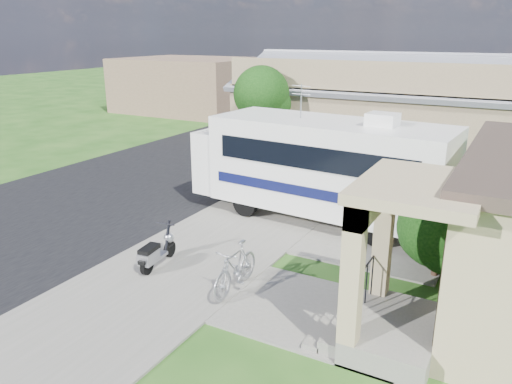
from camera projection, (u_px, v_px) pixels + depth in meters
The scene contains 18 objects.
ground at pixel (227, 267), 13.12m from camera, with size 120.00×120.00×0.00m, color #1B4512.
street_slab at pixel (205, 156), 24.90m from camera, with size 9.00×80.00×0.02m, color black.
sidewalk_slab at pixel (328, 172), 21.91m from camera, with size 4.00×80.00×0.06m, color #67655C.
driveway_slab at pixel (340, 222), 16.18m from camera, with size 7.00×6.00×0.05m, color #67655C.
walk_slab at pixel (319, 314), 10.90m from camera, with size 4.00×3.00×0.05m, color #67655C.
warehouse at pixel (379, 117), 24.17m from camera, with size 12.50×8.40×5.04m.
distant_bldg_far at pixel (190, 85), 38.65m from camera, with size 10.00×8.00×4.00m, color brown.
distant_bldg_near at pixel (281, 79), 47.87m from camera, with size 8.00×7.00×3.20m, color #7A6A4C.
street_tree_a at pixel (264, 97), 21.37m from camera, with size 2.44×2.40×4.58m.
street_tree_b at pixel (342, 76), 29.67m from camera, with size 2.44×2.40×4.73m.
street_tree_c at pixel (383, 71), 37.27m from camera, with size 2.44×2.40×4.42m.
motorhome at pixel (320, 165), 15.99m from camera, with size 8.56×3.24×4.30m.
shrub at pixel (443, 224), 12.22m from camera, with size 2.26×2.16×2.78m.
scooter at pixel (156, 252), 12.89m from camera, with size 0.60×1.60×1.05m.
bicycle at pixel (236, 270), 11.69m from camera, with size 0.54×1.93×1.16m, color #9E9FA5.
pickup_truck at pixel (263, 132), 26.37m from camera, with size 2.83×6.13×1.70m, color silver.
van at pixel (309, 113), 32.43m from camera, with size 2.53×6.22×1.80m, color silver.
garden_hose at pixel (353, 309), 10.96m from camera, with size 0.40×0.40×0.18m, color #14651F.
Camera 1 is at (6.38, -10.05, 5.90)m, focal length 35.00 mm.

